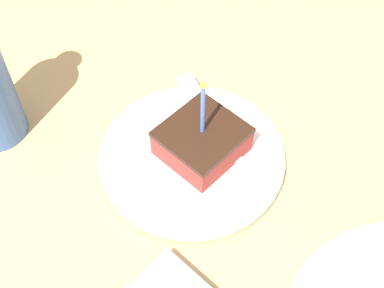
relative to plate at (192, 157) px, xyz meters
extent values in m
cube|color=tan|center=(-0.02, 0.02, -0.03)|extent=(2.40, 2.40, 0.04)
cylinder|color=white|center=(0.00, 0.00, 0.00)|extent=(0.23, 0.23, 0.02)
cylinder|color=white|center=(0.00, 0.00, 0.00)|extent=(0.24, 0.24, 0.01)
cube|color=#99332D|center=(0.01, 0.01, 0.03)|extent=(0.09, 0.09, 0.04)
cube|color=black|center=(0.01, 0.01, 0.05)|extent=(0.09, 0.10, 0.01)
cylinder|color=#4C72E0|center=(0.01, 0.01, 0.09)|extent=(0.01, 0.01, 0.08)
cone|color=yellow|center=(0.01, 0.01, 0.13)|extent=(0.01, 0.01, 0.01)
cube|color=silver|center=(0.00, 0.05, 0.01)|extent=(0.13, 0.06, 0.00)
cube|color=silver|center=(-0.08, 0.08, 0.01)|extent=(0.05, 0.04, 0.00)
camera|label=1|loc=(0.28, -0.29, 0.56)|focal=50.00mm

